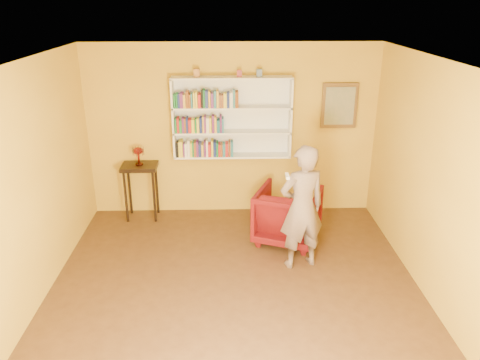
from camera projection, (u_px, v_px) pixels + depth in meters
name	position (u px, v px, depth m)	size (l,w,h in m)	color
room_shell	(235.00, 222.00, 5.11)	(5.30, 5.80, 2.88)	#432A15
bookshelf	(232.00, 117.00, 7.14)	(1.80, 0.29, 1.23)	white
books_row_lower	(204.00, 149.00, 7.20)	(0.87, 0.19, 0.26)	black
books_row_middle	(200.00, 125.00, 7.05)	(0.73, 0.19, 0.26)	#197333
books_row_upper	(206.00, 100.00, 6.92)	(0.95, 0.19, 0.27)	#197333
ornament_left	(197.00, 73.00, 6.82)	(0.09, 0.09, 0.12)	#AC6F31
ornament_centre	(239.00, 73.00, 6.84)	(0.07, 0.07, 0.10)	#9E343B
ornament_right	(259.00, 73.00, 6.84)	(0.08, 0.08, 0.11)	slate
framed_painting	(339.00, 106.00, 7.17)	(0.55, 0.05, 0.70)	brown
console_table	(140.00, 174.00, 7.26)	(0.55, 0.42, 0.89)	black
ruby_lustre	(138.00, 152.00, 7.13)	(0.17, 0.17, 0.28)	maroon
armchair	(288.00, 215.00, 6.69)	(0.85, 0.87, 0.79)	#4A050B
person	(302.00, 208.00, 5.90)	(0.60, 0.40, 1.65)	#6F5C52
game_remote	(287.00, 176.00, 5.43)	(0.04, 0.15, 0.04)	white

